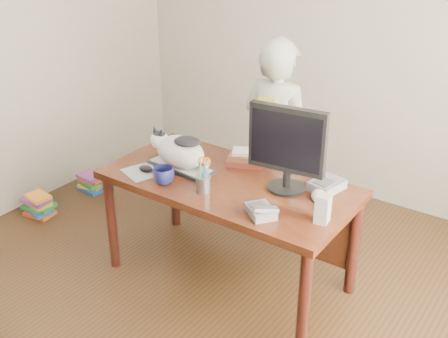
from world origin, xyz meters
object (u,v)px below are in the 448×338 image
(monitor, at_px, (287,145))
(baseball, at_px, (318,196))
(speaker, at_px, (323,209))
(desk, at_px, (235,196))
(calculator, at_px, (327,185))
(mouse, at_px, (146,169))
(person, at_px, (276,143))
(book_pile_b, at_px, (92,183))
(keyboard, at_px, (181,167))
(cat, at_px, (179,150))
(coffee_mug, at_px, (163,176))
(pen_cup, at_px, (204,182))
(phone, at_px, (261,211))
(book_stack, at_px, (246,158))
(book_pile_a, at_px, (39,205))

(monitor, xyz_separation_m, baseball, (0.23, -0.02, -0.26))
(monitor, height_order, speaker, monitor)
(desk, distance_m, calculator, 0.61)
(mouse, bearing_deg, person, 81.46)
(desk, bearing_deg, book_pile_b, 171.03)
(desk, bearing_deg, keyboard, -160.97)
(cat, bearing_deg, coffee_mug, -71.74)
(pen_cup, xyz_separation_m, phone, (0.43, -0.04, -0.04))
(cat, xyz_separation_m, baseball, (0.95, 0.12, -0.09))
(keyboard, distance_m, baseball, 0.95)
(keyboard, bearing_deg, book_stack, 50.38)
(keyboard, distance_m, calculator, 0.95)
(book_pile_b, bearing_deg, monitor, -7.12)
(coffee_mug, distance_m, book_pile_b, 1.70)
(book_pile_a, bearing_deg, baseball, 6.67)
(cat, relative_size, book_pile_a, 1.69)
(phone, height_order, book_pile_b, phone)
(mouse, height_order, book_pile_b, mouse)
(desk, relative_size, book_pile_a, 5.92)
(person, bearing_deg, baseball, 141.12)
(cat, distance_m, person, 0.78)
(speaker, relative_size, book_stack, 0.55)
(cat, xyz_separation_m, coffee_mug, (0.06, -0.22, -0.08))
(mouse, relative_size, person, 0.08)
(person, bearing_deg, coffee_mug, 77.84)
(calculator, bearing_deg, baseball, -68.93)
(book_pile_b, bearing_deg, calculator, -2.63)
(mouse, xyz_separation_m, speaker, (1.21, 0.10, 0.06))
(calculator, relative_size, person, 0.15)
(desk, height_order, coffee_mug, coffee_mug)
(mouse, relative_size, book_pile_b, 0.46)
(mouse, height_order, speaker, speaker)
(cat, distance_m, monitor, 0.75)
(keyboard, xyz_separation_m, person, (0.31, 0.70, 0.00))
(desk, xyz_separation_m, speaker, (0.70, -0.19, 0.23))
(pen_cup, distance_m, phone, 0.44)
(person, xyz_separation_m, book_pile_b, (-1.68, -0.31, -0.69))
(person, relative_size, book_pile_a, 5.68)
(keyboard, xyz_separation_m, book_stack, (0.30, 0.32, 0.03))
(phone, relative_size, book_pile_b, 0.87)
(baseball, bearing_deg, coffee_mug, -159.38)
(pen_cup, xyz_separation_m, book_stack, (-0.01, 0.48, -0.02))
(desk, xyz_separation_m, keyboard, (-0.35, -0.12, 0.16))
(pen_cup, xyz_separation_m, baseball, (0.63, 0.28, -0.02))
(keyboard, relative_size, monitor, 0.89)
(cat, xyz_separation_m, book_stack, (0.32, 0.32, -0.09))
(book_pile_a, bearing_deg, pen_cup, -0.25)
(keyboard, height_order, book_pile_b, keyboard)
(monitor, distance_m, person, 0.75)
(calculator, bearing_deg, cat, -150.96)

